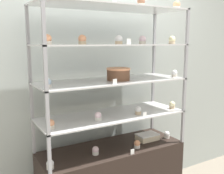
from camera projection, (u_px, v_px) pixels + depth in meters
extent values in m
cube|color=#A8B2AD|center=(93.00, 77.00, 2.60)|extent=(8.00, 0.05, 2.60)
cube|color=#99999E|center=(33.00, 136.00, 2.22)|extent=(0.02, 0.02, 0.31)
cube|color=#99999E|center=(152.00, 115.00, 2.86)|extent=(0.02, 0.02, 0.31)
cube|color=#99999E|center=(49.00, 156.00, 1.84)|extent=(0.02, 0.02, 0.31)
cube|color=#99999E|center=(183.00, 126.00, 2.48)|extent=(0.02, 0.02, 0.31)
cube|color=silver|center=(112.00, 115.00, 2.32)|extent=(1.31, 0.48, 0.01)
cube|color=#99999E|center=(31.00, 101.00, 2.17)|extent=(0.02, 0.02, 0.31)
cube|color=#99999E|center=(153.00, 87.00, 2.81)|extent=(0.02, 0.02, 0.31)
cube|color=#99999E|center=(47.00, 113.00, 1.78)|extent=(0.02, 0.02, 0.31)
cube|color=#99999E|center=(184.00, 94.00, 2.42)|extent=(0.02, 0.02, 0.31)
cube|color=silver|center=(112.00, 81.00, 2.27)|extent=(1.31, 0.48, 0.01)
cube|color=#99999E|center=(29.00, 63.00, 2.12)|extent=(0.02, 0.02, 0.31)
cube|color=#99999E|center=(154.00, 58.00, 2.76)|extent=(0.02, 0.02, 0.31)
cube|color=#99999E|center=(46.00, 68.00, 1.73)|extent=(0.02, 0.02, 0.31)
cube|color=#99999E|center=(186.00, 61.00, 2.37)|extent=(0.02, 0.02, 0.31)
cube|color=silver|center=(112.00, 45.00, 2.22)|extent=(1.31, 0.48, 0.01)
cube|color=#99999E|center=(27.00, 24.00, 2.07)|extent=(0.02, 0.02, 0.31)
cube|color=#99999E|center=(155.00, 29.00, 2.70)|extent=(0.02, 0.02, 0.31)
cube|color=#99999E|center=(43.00, 21.00, 1.68)|extent=(0.02, 0.02, 0.31)
cube|color=#99999E|center=(188.00, 26.00, 2.32)|extent=(0.02, 0.02, 0.31)
cube|color=silver|center=(112.00, 7.00, 2.17)|extent=(1.31, 0.48, 0.01)
cylinder|color=brown|center=(118.00, 75.00, 2.26)|extent=(0.20, 0.20, 0.09)
cylinder|color=#E5996B|center=(118.00, 69.00, 2.25)|extent=(0.21, 0.21, 0.02)
cube|color=beige|center=(147.00, 137.00, 2.55)|extent=(0.20, 0.13, 0.05)
cube|color=white|center=(147.00, 134.00, 2.54)|extent=(0.21, 0.14, 0.01)
cylinder|color=white|center=(50.00, 167.00, 1.97)|extent=(0.05, 0.05, 0.03)
sphere|color=white|center=(50.00, 164.00, 1.96)|extent=(0.06, 0.06, 0.06)
cylinder|color=white|center=(96.00, 153.00, 2.22)|extent=(0.05, 0.05, 0.03)
sphere|color=silver|center=(96.00, 150.00, 2.21)|extent=(0.06, 0.06, 0.06)
cylinder|color=white|center=(137.00, 146.00, 2.36)|extent=(0.05, 0.05, 0.03)
sphere|color=#E5996B|center=(137.00, 143.00, 2.35)|extent=(0.06, 0.06, 0.06)
cylinder|color=white|center=(167.00, 137.00, 2.59)|extent=(0.05, 0.05, 0.03)
sphere|color=white|center=(167.00, 134.00, 2.59)|extent=(0.06, 0.06, 0.06)
cube|color=white|center=(132.00, 152.00, 2.22)|extent=(0.04, 0.00, 0.04)
cylinder|color=beige|center=(51.00, 127.00, 1.93)|extent=(0.05, 0.05, 0.03)
sphere|color=#E5996B|center=(51.00, 123.00, 1.93)|extent=(0.06, 0.06, 0.06)
cylinder|color=white|center=(98.00, 119.00, 2.14)|extent=(0.05, 0.05, 0.03)
sphere|color=silver|center=(98.00, 115.00, 2.14)|extent=(0.06, 0.06, 0.06)
cylinder|color=#CCB28C|center=(138.00, 113.00, 2.32)|extent=(0.05, 0.05, 0.03)
sphere|color=white|center=(138.00, 109.00, 2.32)|extent=(0.06, 0.06, 0.06)
cylinder|color=#CCB28C|center=(172.00, 107.00, 2.52)|extent=(0.05, 0.05, 0.03)
sphere|color=#F4EAB2|center=(172.00, 104.00, 2.51)|extent=(0.06, 0.06, 0.06)
cube|color=white|center=(145.00, 115.00, 2.23)|extent=(0.04, 0.00, 0.04)
cylinder|color=white|center=(48.00, 86.00, 1.91)|extent=(0.05, 0.05, 0.02)
sphere|color=silver|center=(48.00, 82.00, 1.90)|extent=(0.05, 0.05, 0.05)
cylinder|color=beige|center=(174.00, 76.00, 2.47)|extent=(0.05, 0.05, 0.02)
sphere|color=white|center=(174.00, 73.00, 2.47)|extent=(0.05, 0.05, 0.05)
cube|color=white|center=(115.00, 82.00, 2.03)|extent=(0.04, 0.00, 0.04)
cylinder|color=beige|center=(47.00, 43.00, 1.82)|extent=(0.06, 0.06, 0.02)
sphere|color=#E5996B|center=(47.00, 39.00, 1.81)|extent=(0.06, 0.06, 0.06)
cylinder|color=#CCB28C|center=(82.00, 43.00, 1.99)|extent=(0.06, 0.06, 0.02)
sphere|color=#E5996B|center=(82.00, 39.00, 1.99)|extent=(0.06, 0.06, 0.06)
cylinder|color=#CCB28C|center=(119.00, 43.00, 2.14)|extent=(0.06, 0.06, 0.02)
sphere|color=white|center=(119.00, 39.00, 2.13)|extent=(0.06, 0.06, 0.06)
cylinder|color=beige|center=(142.00, 43.00, 2.31)|extent=(0.06, 0.06, 0.02)
sphere|color=silver|center=(143.00, 39.00, 2.31)|extent=(0.06, 0.06, 0.06)
cylinder|color=#CCB28C|center=(172.00, 43.00, 2.44)|extent=(0.06, 0.06, 0.02)
sphere|color=#F4EAB2|center=(172.00, 39.00, 2.43)|extent=(0.06, 0.06, 0.06)
cube|color=white|center=(129.00, 41.00, 2.04)|extent=(0.04, 0.00, 0.04)
cylinder|color=beige|center=(93.00, 2.00, 2.00)|extent=(0.06, 0.06, 0.02)
cylinder|color=beige|center=(141.00, 5.00, 2.16)|extent=(0.06, 0.06, 0.02)
sphere|color=#8C5B42|center=(141.00, 1.00, 2.16)|extent=(0.06, 0.06, 0.06)
cylinder|color=white|center=(177.00, 8.00, 2.35)|extent=(0.06, 0.06, 0.02)
sphere|color=#E5996B|center=(177.00, 5.00, 2.34)|extent=(0.06, 0.06, 0.06)
torus|color=#EFE5CC|center=(72.00, 0.00, 1.98)|extent=(0.12, 0.12, 0.04)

